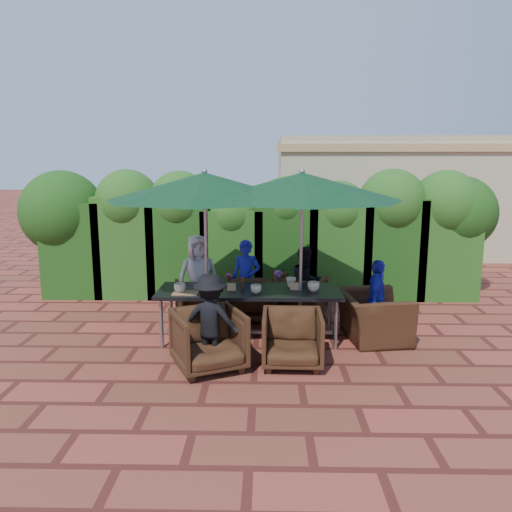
{
  "coord_description": "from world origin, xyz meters",
  "views": [
    {
      "loc": [
        0.15,
        -7.13,
        2.54
      ],
      "look_at": [
        -0.02,
        0.4,
        1.13
      ],
      "focal_mm": 35.0,
      "sensor_mm": 36.0,
      "label": 1
    }
  ],
  "objects_px": {
    "dining_table": "(249,295)",
    "chair_near_right": "(292,336)",
    "chair_far_mid": "(251,295)",
    "umbrella_right": "(302,187)",
    "chair_far_left": "(199,298)",
    "chair_far_right": "(300,295)",
    "umbrella_left": "(205,187)",
    "chair_near_left": "(209,337)",
    "chair_end_right": "(373,309)"
  },
  "relations": [
    {
      "from": "dining_table",
      "to": "chair_end_right",
      "type": "xyz_separation_m",
      "value": [
        1.79,
        0.06,
        -0.22
      ]
    },
    {
      "from": "umbrella_left",
      "to": "chair_far_mid",
      "type": "xyz_separation_m",
      "value": [
        0.61,
        0.99,
        -1.79
      ]
    },
    {
      "from": "umbrella_left",
      "to": "chair_near_right",
      "type": "relative_size",
      "value": 3.55
    },
    {
      "from": "dining_table",
      "to": "chair_far_right",
      "type": "bearing_deg",
      "value": 51.89
    },
    {
      "from": "dining_table",
      "to": "chair_end_right",
      "type": "bearing_deg",
      "value": 1.77
    },
    {
      "from": "chair_far_left",
      "to": "chair_near_right",
      "type": "xyz_separation_m",
      "value": [
        1.43,
        -1.89,
        0.03
      ]
    },
    {
      "from": "chair_near_left",
      "to": "chair_near_right",
      "type": "xyz_separation_m",
      "value": [
        1.04,
        0.13,
        -0.03
      ]
    },
    {
      "from": "dining_table",
      "to": "chair_near_right",
      "type": "xyz_separation_m",
      "value": [
        0.58,
        -0.92,
        -0.29
      ]
    },
    {
      "from": "chair_far_right",
      "to": "chair_near_left",
      "type": "xyz_separation_m",
      "value": [
        -1.26,
        -2.06,
        0.02
      ]
    },
    {
      "from": "umbrella_right",
      "to": "chair_far_right",
      "type": "xyz_separation_m",
      "value": [
        0.06,
        1.02,
        -1.82
      ]
    },
    {
      "from": "umbrella_right",
      "to": "chair_far_left",
      "type": "xyz_separation_m",
      "value": [
        -1.58,
        0.98,
        -1.86
      ]
    },
    {
      "from": "umbrella_right",
      "to": "chair_near_right",
      "type": "height_order",
      "value": "umbrella_right"
    },
    {
      "from": "umbrella_left",
      "to": "chair_near_left",
      "type": "relative_size",
      "value": 3.32
    },
    {
      "from": "umbrella_right",
      "to": "chair_far_left",
      "type": "height_order",
      "value": "umbrella_right"
    },
    {
      "from": "chair_near_left",
      "to": "dining_table",
      "type": "bearing_deg",
      "value": 41.28
    },
    {
      "from": "umbrella_right",
      "to": "chair_far_mid",
      "type": "distance_m",
      "value": 2.16
    },
    {
      "from": "chair_near_left",
      "to": "chair_near_right",
      "type": "bearing_deg",
      "value": -17.52
    },
    {
      "from": "chair_far_left",
      "to": "chair_near_left",
      "type": "distance_m",
      "value": 2.06
    },
    {
      "from": "chair_near_right",
      "to": "chair_end_right",
      "type": "bearing_deg",
      "value": 39.92
    },
    {
      "from": "chair_far_left",
      "to": "chair_near_right",
      "type": "height_order",
      "value": "chair_near_right"
    },
    {
      "from": "dining_table",
      "to": "chair_near_right",
      "type": "relative_size",
      "value": 3.37
    },
    {
      "from": "umbrella_left",
      "to": "dining_table",
      "type": "bearing_deg",
      "value": 4.04
    },
    {
      "from": "chair_far_mid",
      "to": "chair_end_right",
      "type": "distance_m",
      "value": 2.0
    },
    {
      "from": "chair_far_left",
      "to": "chair_far_right",
      "type": "distance_m",
      "value": 1.65
    },
    {
      "from": "chair_far_right",
      "to": "chair_near_right",
      "type": "height_order",
      "value": "chair_far_right"
    },
    {
      "from": "chair_far_mid",
      "to": "umbrella_left",
      "type": "bearing_deg",
      "value": 57.66
    },
    {
      "from": "umbrella_left",
      "to": "chair_near_right",
      "type": "distance_m",
      "value": 2.35
    },
    {
      "from": "umbrella_right",
      "to": "chair_end_right",
      "type": "distance_m",
      "value": 2.05
    },
    {
      "from": "umbrella_left",
      "to": "chair_near_right",
      "type": "xyz_separation_m",
      "value": [
        1.18,
        -0.88,
        -1.83
      ]
    },
    {
      "from": "chair_far_right",
      "to": "chair_end_right",
      "type": "height_order",
      "value": "chair_end_right"
    },
    {
      "from": "chair_far_mid",
      "to": "chair_far_right",
      "type": "relative_size",
      "value": 1.07
    },
    {
      "from": "umbrella_right",
      "to": "chair_end_right",
      "type": "xyz_separation_m",
      "value": [
        1.06,
        0.07,
        -1.76
      ]
    },
    {
      "from": "chair_far_left",
      "to": "chair_far_mid",
      "type": "xyz_separation_m",
      "value": [
        0.85,
        -0.03,
        0.07
      ]
    },
    {
      "from": "chair_near_left",
      "to": "chair_far_right",
      "type": "bearing_deg",
      "value": 33.8
    },
    {
      "from": "chair_far_right",
      "to": "chair_end_right",
      "type": "xyz_separation_m",
      "value": [
        1.0,
        -0.96,
        0.06
      ]
    },
    {
      "from": "umbrella_left",
      "to": "chair_far_mid",
      "type": "relative_size",
      "value": 3.25
    },
    {
      "from": "umbrella_left",
      "to": "chair_near_left",
      "type": "bearing_deg",
      "value": -82.13
    },
    {
      "from": "umbrella_left",
      "to": "chair_far_right",
      "type": "bearing_deg",
      "value": 37.02
    },
    {
      "from": "umbrella_right",
      "to": "chair_near_right",
      "type": "bearing_deg",
      "value": -99.74
    },
    {
      "from": "chair_far_right",
      "to": "chair_near_right",
      "type": "distance_m",
      "value": 1.94
    },
    {
      "from": "chair_far_right",
      "to": "umbrella_left",
      "type": "bearing_deg",
      "value": 58.76
    },
    {
      "from": "chair_near_right",
      "to": "chair_far_left",
      "type": "bearing_deg",
      "value": 128.34
    },
    {
      "from": "chair_far_right",
      "to": "chair_near_left",
      "type": "bearing_deg",
      "value": 80.31
    },
    {
      "from": "dining_table",
      "to": "chair_far_left",
      "type": "xyz_separation_m",
      "value": [
        -0.85,
        0.97,
        -0.32
      ]
    },
    {
      "from": "chair_far_mid",
      "to": "umbrella_right",
      "type": "bearing_deg",
      "value": 126.72
    },
    {
      "from": "chair_near_right",
      "to": "chair_near_left",
      "type": "bearing_deg",
      "value": -171.55
    },
    {
      "from": "umbrella_left",
      "to": "chair_far_left",
      "type": "height_order",
      "value": "umbrella_left"
    },
    {
      "from": "chair_far_mid",
      "to": "chair_near_left",
      "type": "relative_size",
      "value": 1.02
    },
    {
      "from": "chair_near_left",
      "to": "chair_end_right",
      "type": "relative_size",
      "value": 0.79
    },
    {
      "from": "chair_far_left",
      "to": "chair_near_right",
      "type": "distance_m",
      "value": 2.37
    }
  ]
}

